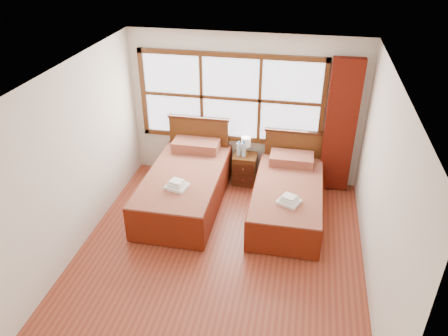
# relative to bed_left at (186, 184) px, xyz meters

# --- Properties ---
(floor) EXTENTS (4.50, 4.50, 0.00)m
(floor) POSITION_rel_bed_left_xyz_m (0.80, -1.20, -0.35)
(floor) COLOR brown
(floor) RESTS_ON ground
(ceiling) EXTENTS (4.50, 4.50, 0.00)m
(ceiling) POSITION_rel_bed_left_xyz_m (0.80, -1.20, 2.25)
(ceiling) COLOR white
(ceiling) RESTS_ON wall_back
(wall_back) EXTENTS (4.00, 0.00, 4.00)m
(wall_back) POSITION_rel_bed_left_xyz_m (0.80, 1.05, 0.95)
(wall_back) COLOR silver
(wall_back) RESTS_ON floor
(wall_left) EXTENTS (0.00, 4.50, 4.50)m
(wall_left) POSITION_rel_bed_left_xyz_m (-1.20, -1.20, 0.95)
(wall_left) COLOR silver
(wall_left) RESTS_ON floor
(wall_right) EXTENTS (0.00, 4.50, 4.50)m
(wall_right) POSITION_rel_bed_left_xyz_m (2.80, -1.20, 0.95)
(wall_right) COLOR silver
(wall_right) RESTS_ON floor
(window) EXTENTS (3.16, 0.06, 1.56)m
(window) POSITION_rel_bed_left_xyz_m (0.55, 1.02, 1.15)
(window) COLOR white
(window) RESTS_ON wall_back
(curtain) EXTENTS (0.50, 0.16, 2.30)m
(curtain) POSITION_rel_bed_left_xyz_m (2.40, 0.91, 0.82)
(curtain) COLOR #5D1409
(curtain) RESTS_ON wall_back
(bed_left) EXTENTS (1.17, 2.27, 1.14)m
(bed_left) POSITION_rel_bed_left_xyz_m (0.00, 0.00, 0.00)
(bed_left) COLOR #3A190C
(bed_left) RESTS_ON floor
(bed_right) EXTENTS (1.06, 2.08, 1.03)m
(bed_right) POSITION_rel_bed_left_xyz_m (1.67, 0.00, -0.03)
(bed_right) COLOR #3A190C
(bed_right) RESTS_ON floor
(nightstand) EXTENTS (0.41, 0.41, 0.55)m
(nightstand) POSITION_rel_bed_left_xyz_m (0.86, 0.80, -0.07)
(nightstand) COLOR #512B11
(nightstand) RESTS_ON floor
(towels_left) EXTENTS (0.36, 0.34, 0.13)m
(towels_left) POSITION_rel_bed_left_xyz_m (0.02, -0.53, 0.31)
(towels_left) COLOR white
(towels_left) RESTS_ON bed_left
(towels_right) EXTENTS (0.38, 0.36, 0.13)m
(towels_right) POSITION_rel_bed_left_xyz_m (1.70, -0.53, 0.25)
(towels_right) COLOR white
(towels_right) RESTS_ON bed_right
(lamp) EXTENTS (0.16, 0.16, 0.32)m
(lamp) POSITION_rel_bed_left_xyz_m (0.86, 0.86, 0.43)
(lamp) COLOR #B4863A
(lamp) RESTS_ON nightstand
(bottle_near) EXTENTS (0.07, 0.07, 0.27)m
(bottle_near) POSITION_rel_bed_left_xyz_m (0.74, 0.78, 0.32)
(bottle_near) COLOR silver
(bottle_near) RESTS_ON nightstand
(bottle_far) EXTENTS (0.07, 0.07, 0.28)m
(bottle_far) POSITION_rel_bed_left_xyz_m (0.83, 0.77, 0.33)
(bottle_far) COLOR silver
(bottle_far) RESTS_ON nightstand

